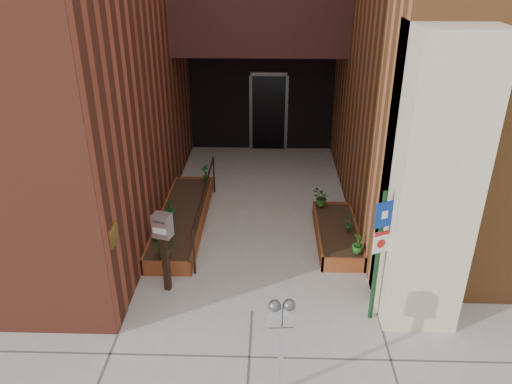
{
  "coord_description": "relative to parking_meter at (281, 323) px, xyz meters",
  "views": [
    {
      "loc": [
        0.26,
        -6.31,
        5.23
      ],
      "look_at": [
        0.01,
        1.8,
        1.24
      ],
      "focal_mm": 35.0,
      "sensor_mm": 36.0,
      "label": 1
    }
  ],
  "objects": [
    {
      "name": "shrub_right_c",
      "position": [
        0.93,
        4.68,
        -0.66
      ],
      "size": [
        0.48,
        0.48,
        0.38
      ],
      "primitive_type": "imported",
      "rotation": [
        0.0,
        0.0,
        4.03
      ],
      "color": "#295A19",
      "rests_on": "planter_right"
    },
    {
      "name": "shrub_right_b",
      "position": [
        1.38,
        3.68,
        -0.66
      ],
      "size": [
        0.24,
        0.24,
        0.38
      ],
      "primitive_type": "imported",
      "rotation": [
        0.0,
        0.0,
        2.93
      ],
      "color": "#23621C",
      "rests_on": "planter_right"
    },
    {
      "name": "shrub_left_b",
      "position": [
        -2.27,
        3.24,
        -0.67
      ],
      "size": [
        0.28,
        0.28,
        0.36
      ],
      "primitive_type": "imported",
      "rotation": [
        0.0,
        0.0,
        2.37
      ],
      "color": "#234F16",
      "rests_on": "planter_left"
    },
    {
      "name": "shrub_left_c",
      "position": [
        -2.19,
        4.11,
        -0.65
      ],
      "size": [
        0.3,
        0.3,
        0.39
      ],
      "primitive_type": "imported",
      "rotation": [
        0.0,
        0.0,
        4.09
      ],
      "color": "#17531D",
      "rests_on": "planter_left"
    },
    {
      "name": "payment_dropbox",
      "position": [
        -1.87,
        2.12,
        -0.1
      ],
      "size": [
        0.34,
        0.28,
        1.45
      ],
      "color": "black",
      "rests_on": "ground"
    },
    {
      "name": "planter_left",
      "position": [
        -1.97,
        4.28,
        -1.01
      ],
      "size": [
        0.9,
        3.6,
        0.3
      ],
      "color": "brown",
      "rests_on": "ground"
    },
    {
      "name": "shrub_right_a",
      "position": [
        1.43,
        2.88,
        -0.66
      ],
      "size": [
        0.23,
        0.23,
        0.37
      ],
      "primitive_type": "imported",
      "rotation": [
        0.0,
        0.0,
        1.48
      ],
      "color": "#235F1B",
      "rests_on": "planter_right"
    },
    {
      "name": "shrub_left_a",
      "position": [
        -2.0,
        2.68,
        -0.65
      ],
      "size": [
        0.46,
        0.46,
        0.39
      ],
      "primitive_type": "imported",
      "rotation": [
        0.0,
        0.0,
        0.4
      ],
      "color": "#265317",
      "rests_on": "planter_left"
    },
    {
      "name": "shrub_left_d",
      "position": [
        -1.67,
        5.88,
        -0.65
      ],
      "size": [
        0.29,
        0.29,
        0.4
      ],
      "primitive_type": "imported",
      "rotation": [
        0.0,
        0.0,
        5.31
      ],
      "color": "#185518",
      "rests_on": "planter_left"
    },
    {
      "name": "handrail",
      "position": [
        -1.47,
        4.23,
        -0.4
      ],
      "size": [
        0.04,
        3.34,
        0.9
      ],
      "color": "black",
      "rests_on": "ground"
    },
    {
      "name": "sign_post",
      "position": [
        1.45,
        1.48,
        0.21
      ],
      "size": [
        0.28,
        0.14,
        2.21
      ],
      "color": "#14381B",
      "rests_on": "ground"
    },
    {
      "name": "ground",
      "position": [
        -0.42,
        1.58,
        -1.15
      ],
      "size": [
        80.0,
        80.0,
        0.0
      ],
      "primitive_type": "plane",
      "color": "#9E9991",
      "rests_on": "ground"
    },
    {
      "name": "parking_meter",
      "position": [
        0.0,
        0.0,
        0.0
      ],
      "size": [
        0.34,
        0.17,
        1.48
      ],
      "color": "#B0B0B3",
      "rests_on": "ground"
    },
    {
      "name": "planter_right",
      "position": [
        1.18,
        3.78,
        -1.01
      ],
      "size": [
        0.8,
        2.2,
        0.3
      ],
      "color": "brown",
      "rests_on": "ground"
    }
  ]
}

